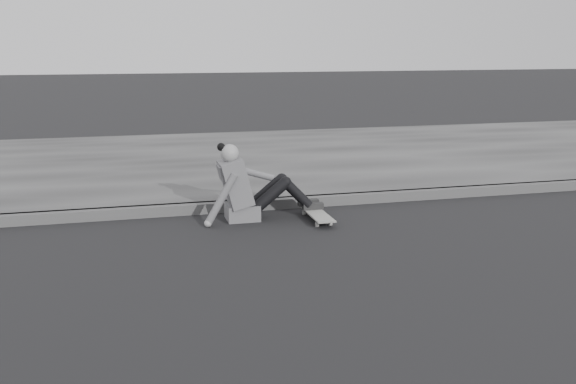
% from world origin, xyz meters
% --- Properties ---
extents(ground, '(80.00, 80.00, 0.00)m').
position_xyz_m(ground, '(0.00, 0.00, 0.00)').
color(ground, black).
rests_on(ground, ground).
extents(curb, '(24.00, 0.16, 0.12)m').
position_xyz_m(curb, '(0.00, 2.58, 0.06)').
color(curb, '#454545').
rests_on(curb, ground).
extents(sidewalk, '(24.00, 6.00, 0.12)m').
position_xyz_m(sidewalk, '(0.00, 5.60, 0.06)').
color(sidewalk, '#3A3A3A').
rests_on(sidewalk, ground).
extents(skateboard, '(0.20, 0.78, 0.09)m').
position_xyz_m(skateboard, '(-0.94, 1.94, 0.07)').
color(skateboard, gray).
rests_on(skateboard, ground).
extents(seated_woman, '(1.38, 0.46, 0.88)m').
position_xyz_m(seated_woman, '(-1.68, 2.18, 0.36)').
color(seated_woman, '#58585A').
rests_on(seated_woman, ground).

